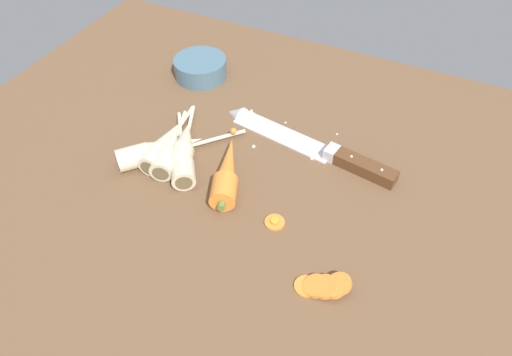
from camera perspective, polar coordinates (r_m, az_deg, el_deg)
The scene contains 12 objects.
ground_plane at distance 82.70cm, azimuth 0.60°, elevation -0.78°, with size 120.00×90.00×4.00cm, color brown.
chefs_knife at distance 87.03cm, azimuth 5.62°, elevation 4.29°, with size 34.78×9.04×4.18cm.
whole_carrot at distance 79.22cm, azimuth -3.49°, elevation 0.74°, with size 9.30×17.92×4.20cm.
parsnip_front at distance 84.72cm, azimuth -11.27°, elevation 3.30°, with size 17.21×18.96×4.00cm.
parsnip_mid_left at distance 84.36cm, azimuth -10.32°, elevation 3.25°, with size 7.77×17.41×4.00cm.
parsnip_mid_right at distance 85.50cm, azimuth -10.92°, elevation 3.84°, with size 5.47×18.65×4.00cm.
parsnip_back at distance 85.15cm, azimuth -8.55°, elevation 4.01°, with size 9.02×16.90×4.00cm.
parsnip_outer at distance 82.81cm, azimuth -8.82°, elevation 2.52°, with size 12.87×17.21×4.00cm.
carrot_slice_stack at distance 67.84cm, azimuth 8.06°, elevation -12.60°, with size 7.61×5.09×2.71cm.
carrot_slice_stray_near at distance 74.35cm, azimuth 2.23°, elevation -5.21°, with size 3.18×3.18×0.70cm.
prep_bowl at distance 103.89cm, azimuth -6.65°, elevation 12.99°, with size 11.00×11.00×4.00cm.
mince_crumbs at distance 88.94cm, azimuth 2.71°, elevation 5.30°, with size 18.87×10.27×0.77cm.
Camera 1 is at (23.62, -51.45, 58.28)cm, focal length 33.57 mm.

